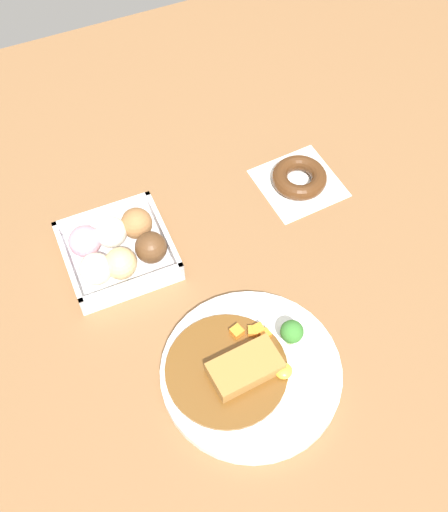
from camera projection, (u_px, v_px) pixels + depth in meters
The scene contains 4 objects.
ground_plane at pixel (234, 325), 1.01m from camera, with size 1.60×1.60×0.00m, color brown.
curry_plate at pixel (249, 370), 0.95m from camera, with size 0.27×0.27×0.07m.
donut_box at pixel (117, 249), 1.06m from camera, with size 0.17×0.17×0.07m.
chocolate_ring_donut at pixel (299, 178), 1.16m from camera, with size 0.15×0.15×0.03m.
Camera 1 is at (0.20, 0.42, 0.90)m, focal length 45.33 mm.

